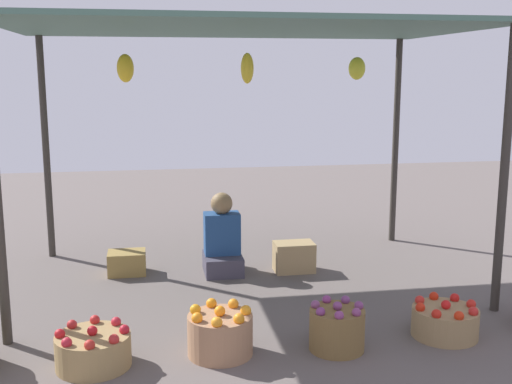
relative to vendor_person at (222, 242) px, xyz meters
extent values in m
plane|color=#615753|center=(0.18, -0.27, -0.30)|extent=(14.00, 14.00, 0.00)
cylinder|color=#38332D|center=(2.07, -1.38, 0.84)|extent=(0.07, 0.07, 2.27)
cylinder|color=#38332D|center=(-1.71, 0.84, 0.84)|extent=(0.07, 0.07, 2.27)
cylinder|color=#38332D|center=(2.07, 0.84, 0.84)|extent=(0.07, 0.07, 2.27)
cube|color=#4A6E5F|center=(0.18, -0.27, 1.99)|extent=(4.07, 2.52, 0.04)
ellipsoid|color=yellow|center=(-0.85, -0.09, 1.64)|extent=(0.15, 0.15, 0.25)
ellipsoid|color=yellow|center=(0.22, -0.18, 1.64)|extent=(0.12, 0.12, 0.27)
ellipsoid|color=yellow|center=(1.26, -0.12, 1.64)|extent=(0.16, 0.16, 0.21)
cube|color=#403D4B|center=(0.00, -0.03, -0.21)|extent=(0.36, 0.44, 0.18)
cube|color=navy|center=(0.00, 0.02, 0.08)|extent=(0.34, 0.22, 0.40)
sphere|color=olive|center=(0.00, 0.02, 0.38)|extent=(0.21, 0.21, 0.21)
cylinder|color=#9B7D4E|center=(-1.07, -1.85, -0.19)|extent=(0.49, 0.49, 0.22)
sphere|color=#B4161C|center=(-1.07, -1.85, -0.05)|extent=(0.07, 0.07, 0.07)
sphere|color=#B21724|center=(-0.87, -1.85, -0.06)|extent=(0.07, 0.07, 0.07)
sphere|color=#B6202B|center=(-0.93, -1.70, -0.06)|extent=(0.07, 0.07, 0.07)
sphere|color=red|center=(-1.07, -1.64, -0.06)|extent=(0.07, 0.07, 0.07)
sphere|color=#AB2323|center=(-1.22, -1.70, -0.06)|extent=(0.07, 0.07, 0.07)
sphere|color=red|center=(-1.28, -1.85, -0.06)|extent=(0.07, 0.07, 0.07)
sphere|color=red|center=(-1.22, -1.99, -0.06)|extent=(0.07, 0.07, 0.07)
sphere|color=red|center=(-1.07, -2.05, -0.06)|extent=(0.07, 0.07, 0.07)
sphere|color=red|center=(-0.93, -1.99, -0.06)|extent=(0.07, 0.07, 0.07)
cylinder|color=#A37654|center=(-0.23, -1.81, -0.16)|extent=(0.45, 0.45, 0.28)
sphere|color=orange|center=(-0.23, -1.81, 0.01)|extent=(0.08, 0.08, 0.08)
sphere|color=orange|center=(-0.05, -1.81, 0.01)|extent=(0.08, 0.08, 0.08)
sphere|color=orange|center=(-0.12, -1.67, 0.01)|extent=(0.08, 0.08, 0.08)
sphere|color=orange|center=(-0.27, -1.63, 0.01)|extent=(0.08, 0.08, 0.08)
sphere|color=orange|center=(-0.39, -1.73, 0.01)|extent=(0.08, 0.08, 0.08)
sphere|color=orange|center=(-0.39, -1.89, 0.01)|extent=(0.08, 0.08, 0.08)
sphere|color=orange|center=(-0.27, -1.98, 0.01)|extent=(0.08, 0.08, 0.08)
sphere|color=orange|center=(-0.12, -1.95, 0.01)|extent=(0.08, 0.08, 0.08)
cylinder|color=brown|center=(0.58, -1.87, -0.15)|extent=(0.39, 0.39, 0.29)
sphere|color=#7D3C73|center=(0.58, -1.87, 0.02)|extent=(0.06, 0.06, 0.06)
sphere|color=#7A3A71|center=(0.74, -1.87, 0.01)|extent=(0.06, 0.06, 0.06)
sphere|color=#773C74|center=(0.68, -1.75, 0.01)|extent=(0.06, 0.06, 0.06)
sphere|color=#873878|center=(0.55, -1.72, 0.01)|extent=(0.06, 0.06, 0.06)
sphere|color=#7D416D|center=(0.44, -1.80, 0.01)|extent=(0.06, 0.06, 0.06)
sphere|color=#76336E|center=(0.44, -1.94, 0.01)|extent=(0.06, 0.06, 0.06)
sphere|color=#813870|center=(0.55, -2.02, 0.01)|extent=(0.06, 0.06, 0.06)
sphere|color=#813C6F|center=(0.68, -1.99, 0.01)|extent=(0.06, 0.06, 0.06)
cylinder|color=#9C7E53|center=(1.43, -1.78, -0.19)|extent=(0.48, 0.48, 0.21)
sphere|color=red|center=(1.43, -1.78, -0.06)|extent=(0.07, 0.07, 0.07)
sphere|color=red|center=(1.63, -1.78, -0.07)|extent=(0.07, 0.07, 0.07)
sphere|color=red|center=(1.57, -1.64, -0.07)|extent=(0.07, 0.07, 0.07)
sphere|color=red|center=(1.43, -1.58, -0.07)|extent=(0.07, 0.07, 0.07)
sphere|color=red|center=(1.29, -1.64, -0.07)|extent=(0.07, 0.07, 0.07)
sphere|color=red|center=(1.23, -1.78, -0.07)|extent=(0.07, 0.07, 0.07)
sphere|color=red|center=(1.29, -1.92, -0.07)|extent=(0.07, 0.07, 0.07)
sphere|color=red|center=(1.43, -1.98, -0.07)|extent=(0.07, 0.07, 0.07)
sphere|color=red|center=(1.57, -1.92, -0.07)|extent=(0.07, 0.07, 0.07)
cube|color=olive|center=(-0.91, 0.10, -0.19)|extent=(0.36, 0.28, 0.22)
cube|color=tan|center=(0.69, -0.10, -0.15)|extent=(0.38, 0.25, 0.29)
camera|label=1|loc=(-0.67, -5.84, 1.61)|focal=44.18mm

